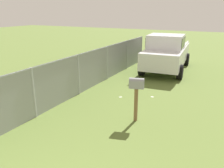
{
  "coord_description": "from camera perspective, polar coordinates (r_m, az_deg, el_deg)",
  "views": [
    {
      "loc": [
        -0.76,
        -1.67,
        3.36
      ],
      "look_at": [
        5.17,
        1.36,
        1.22
      ],
      "focal_mm": 37.09,
      "sensor_mm": 36.0,
      "label": 1
    }
  ],
  "objects": [
    {
      "name": "mailbox",
      "position": [
        7.06,
        6.06,
        -0.8
      ],
      "size": [
        0.31,
        0.49,
        1.41
      ],
      "rotation": [
        0.0,
        0.0,
        0.26
      ],
      "color": "brown",
      "rests_on": "ground"
    },
    {
      "name": "pickup_truck",
      "position": [
        13.58,
        13.29,
        7.78
      ],
      "size": [
        5.25,
        2.56,
        2.09
      ],
      "rotation": [
        0.0,
        0.0,
        3.22
      ],
      "color": "silver",
      "rests_on": "ground"
    },
    {
      "name": "fence_section",
      "position": [
        10.56,
        -4.41,
        4.3
      ],
      "size": [
        12.46,
        0.07,
        1.67
      ],
      "color": "#9EA3A8",
      "rests_on": "ground"
    },
    {
      "name": "litter_wrapper_by_mailbox",
      "position": [
        9.36,
        2.09,
        -3.22
      ],
      "size": [
        0.14,
        0.14,
        0.01
      ],
      "primitive_type": "cube",
      "rotation": [
        0.0,
        0.0,
        2.34
      ],
      "color": "silver",
      "rests_on": "ground"
    },
    {
      "name": "litter_wrapper_midfield_b",
      "position": [
        9.51,
        9.89,
        -3.12
      ],
      "size": [
        0.1,
        0.13,
        0.01
      ],
      "primitive_type": "cube",
      "rotation": [
        0.0,
        0.0,
        1.41
      ],
      "color": "silver",
      "rests_on": "ground"
    }
  ]
}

